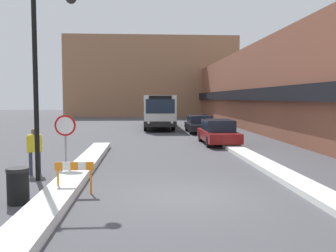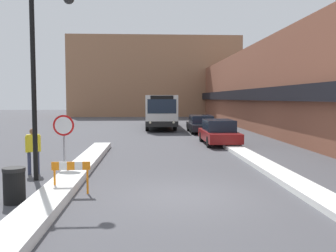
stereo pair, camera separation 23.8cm
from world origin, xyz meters
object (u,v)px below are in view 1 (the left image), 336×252
(parked_car_middle, at_px, (199,124))
(street_lamp, at_px, (44,63))
(trash_bin, at_px, (18,186))
(stop_sign, at_px, (65,131))
(city_bus, at_px, (158,110))
(parked_car_front, at_px, (218,132))
(construction_barricade, at_px, (74,171))
(pedestrian, at_px, (35,147))

(parked_car_middle, bearing_deg, street_lamp, -114.31)
(trash_bin, bearing_deg, parked_car_middle, 68.69)
(parked_car_middle, height_order, stop_sign, stop_sign)
(city_bus, bearing_deg, parked_car_front, -76.18)
(stop_sign, relative_size, street_lamp, 0.34)
(street_lamp, distance_m, construction_barricade, 3.97)
(parked_car_front, xyz_separation_m, trash_bin, (-7.75, -12.27, -0.26))
(stop_sign, relative_size, trash_bin, 2.27)
(parked_car_front, bearing_deg, trash_bin, -122.28)
(pedestrian, distance_m, trash_bin, 3.91)
(trash_bin, bearing_deg, city_bus, 79.60)
(street_lamp, bearing_deg, parked_car_front, 50.89)
(parked_car_front, distance_m, stop_sign, 11.19)
(stop_sign, bearing_deg, parked_car_middle, 65.51)
(city_bus, relative_size, construction_barricade, 10.09)
(city_bus, distance_m, street_lamp, 22.88)
(street_lamp, height_order, construction_barricade, street_lamp)
(parked_car_front, height_order, construction_barricade, parked_car_front)
(trash_bin, bearing_deg, street_lamp, 89.47)
(stop_sign, relative_size, construction_barricade, 1.96)
(construction_barricade, bearing_deg, parked_car_front, 60.46)
(parked_car_middle, distance_m, stop_sign, 17.64)
(city_bus, height_order, trash_bin, city_bus)
(city_bus, xyz_separation_m, parked_car_middle, (3.15, -5.20, -0.97))
(parked_car_front, height_order, pedestrian, pedestrian)
(construction_barricade, bearing_deg, parked_car_middle, 71.23)
(city_bus, bearing_deg, trash_bin, -100.40)
(street_lamp, relative_size, construction_barricade, 5.74)
(parked_car_front, relative_size, stop_sign, 2.17)
(parked_car_middle, bearing_deg, stop_sign, -114.49)
(city_bus, bearing_deg, construction_barricade, -97.78)
(pedestrian, xyz_separation_m, construction_barricade, (1.95, -2.94, -0.34))
(parked_car_middle, xyz_separation_m, trash_bin, (-7.75, -19.87, -0.22))
(parked_car_front, relative_size, street_lamp, 0.74)
(parked_car_middle, xyz_separation_m, pedestrian, (-8.40, -16.05, 0.31))
(street_lamp, xyz_separation_m, construction_barricade, (1.27, -1.89, -3.25))
(parked_car_front, distance_m, construction_barricade, 13.09)
(pedestrian, relative_size, trash_bin, 1.77)
(trash_bin, bearing_deg, parked_car_front, 57.72)
(stop_sign, bearing_deg, trash_bin, -96.70)
(pedestrian, height_order, construction_barricade, pedestrian)
(city_bus, relative_size, street_lamp, 1.76)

